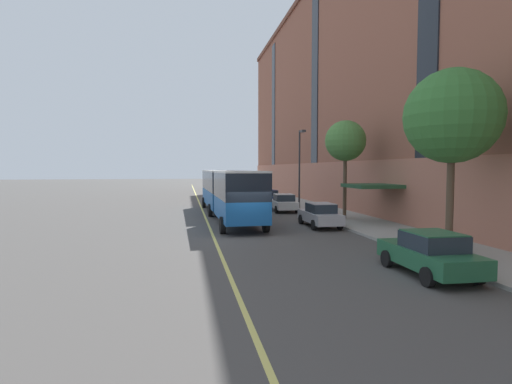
% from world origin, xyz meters
% --- Properties ---
extents(ground_plane, '(260.00, 260.00, 0.00)m').
position_xyz_m(ground_plane, '(0.00, 0.00, 0.00)').
color(ground_plane, '#4C4947').
extents(sidewalk, '(4.32, 160.00, 0.15)m').
position_xyz_m(sidewalk, '(8.41, 3.00, 0.07)').
color(sidewalk, '#9E9B93').
rests_on(sidewalk, ground).
extents(city_bus, '(3.24, 19.07, 3.62)m').
position_xyz_m(city_bus, '(-0.27, 9.31, 2.10)').
color(city_bus, '#19569E').
rests_on(city_bus, ground).
extents(parked_car_darkgray_0, '(2.03, 4.50, 1.56)m').
position_xyz_m(parked_car_darkgray_0, '(4.91, 28.95, 0.78)').
color(parked_car_darkgray_0, '#4C4C51').
rests_on(parked_car_darkgray_0, ground).
extents(parked_car_silver_1, '(1.92, 4.53, 1.56)m').
position_xyz_m(parked_car_silver_1, '(5.09, 2.98, 0.78)').
color(parked_car_silver_1, '#B7B7BC').
rests_on(parked_car_silver_1, ground).
extents(parked_car_green_2, '(2.03, 4.25, 1.56)m').
position_xyz_m(parked_car_green_2, '(4.98, -8.95, 0.78)').
color(parked_car_green_2, '#23603D').
rests_on(parked_car_green_2, ground).
extents(parked_car_navy_3, '(1.99, 4.82, 1.56)m').
position_xyz_m(parked_car_navy_3, '(5.09, 19.24, 0.78)').
color(parked_car_navy_3, navy).
rests_on(parked_car_navy_3, ground).
extents(parked_car_white_5, '(2.08, 4.41, 1.56)m').
position_xyz_m(parked_car_white_5, '(5.00, 12.37, 0.78)').
color(parked_car_white_5, silver).
rests_on(parked_car_white_5, ground).
extents(street_tree_mid_block, '(4.07, 4.07, 7.91)m').
position_xyz_m(street_tree_mid_block, '(7.92, -5.92, 6.00)').
color(street_tree_mid_block, brown).
rests_on(street_tree_mid_block, sidewalk).
extents(street_tree_far_uptown, '(2.93, 2.93, 7.08)m').
position_xyz_m(street_tree_far_uptown, '(7.92, 5.75, 5.73)').
color(street_tree_far_uptown, brown).
rests_on(street_tree_far_uptown, sidewalk).
extents(street_lamp, '(0.36, 1.48, 7.09)m').
position_xyz_m(street_lamp, '(6.85, 13.57, 4.48)').
color(street_lamp, '#2D2D30').
rests_on(street_lamp, sidewalk).
extents(lane_centerline, '(0.16, 140.00, 0.01)m').
position_xyz_m(lane_centerline, '(-1.97, 3.00, 0.00)').
color(lane_centerline, '#E0D66B').
rests_on(lane_centerline, ground).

